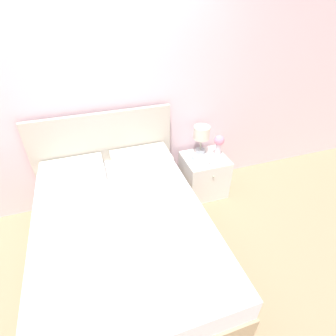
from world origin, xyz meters
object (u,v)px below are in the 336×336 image
teacup (208,164)px  alarm_clock (195,158)px  flower_vase (219,143)px  table_lamp (202,135)px  nightstand (204,175)px  bed (123,234)px

teacup → alarm_clock: (-0.09, 0.15, -0.00)m
flower_vase → teacup: size_ratio=2.61×
table_lamp → flower_vase: 0.23m
nightstand → table_lamp: 0.51m
flower_vase → alarm_clock: flower_vase is taller
bed → flower_vase: (1.30, 0.68, 0.36)m
bed → flower_vase: 1.51m
teacup → flower_vase: bearing=40.0°
bed → table_lamp: (1.11, 0.79, 0.45)m
flower_vase → teacup: 0.31m
bed → nightstand: bearing=30.6°
table_lamp → alarm_clock: bearing=-134.0°
nightstand → alarm_clock: (-0.14, -0.01, 0.28)m
alarm_clock → teacup: bearing=-58.8°
table_lamp → flower_vase: bearing=-29.2°
flower_vase → table_lamp: bearing=150.8°
table_lamp → teacup: (-0.03, -0.28, -0.22)m
teacup → alarm_clock: bearing=121.2°
nightstand → table_lamp: bearing=97.1°
bed → alarm_clock: bed is taller
nightstand → flower_vase: 0.45m
flower_vase → teacup: (-0.21, -0.18, -0.13)m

